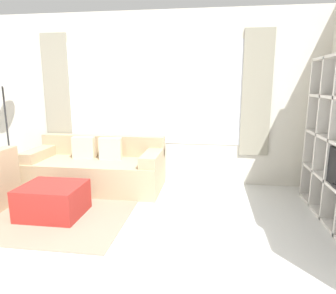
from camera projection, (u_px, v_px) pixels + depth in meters
ground_plane at (84, 293)px, 2.32m from camera, size 16.00×16.00×0.00m
wall_back at (153, 99)px, 4.82m from camera, size 6.45×0.11×2.70m
area_rug at (35, 211)px, 3.81m from camera, size 2.46×1.70×0.01m
couch_main at (97, 169)px, 4.66m from camera, size 2.04×0.92×0.79m
ottoman at (53, 200)px, 3.66m from camera, size 0.73×0.62×0.39m
floor_lamp at (2, 87)px, 4.81m from camera, size 0.31×0.31×1.82m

